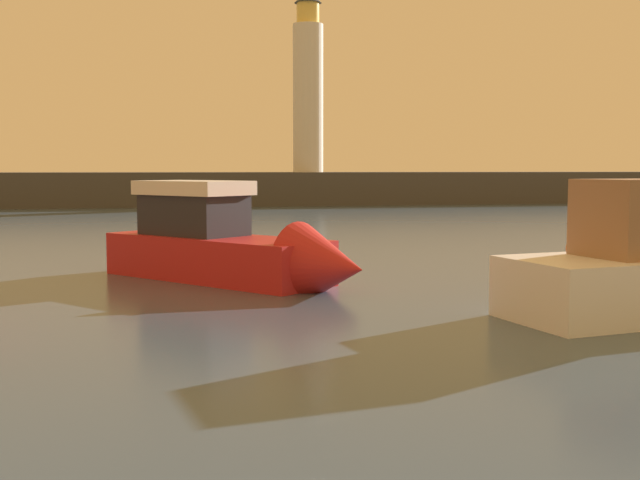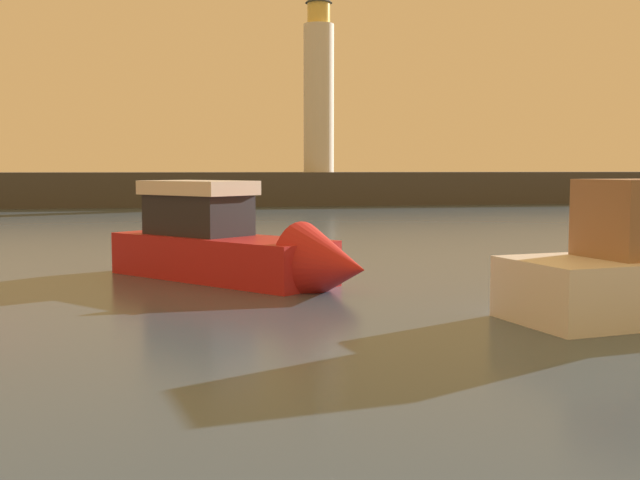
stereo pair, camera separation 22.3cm
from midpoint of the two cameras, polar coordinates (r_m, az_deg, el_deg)
ground_plane at (r=27.35m, az=-3.89°, el=-0.05°), size 220.00×220.00×0.00m
breakwater at (r=53.51m, az=-7.95°, el=3.64°), size 83.54×4.79×2.22m
lighthouse at (r=54.65m, az=-0.98°, el=10.88°), size 2.04×2.04×12.06m
motorboat_4 at (r=17.41m, az=-6.26°, el=-0.58°), size 5.66×6.35×2.53m
mooring_buoy at (r=21.35m, az=18.03°, el=-0.61°), size 0.85×0.85×0.85m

